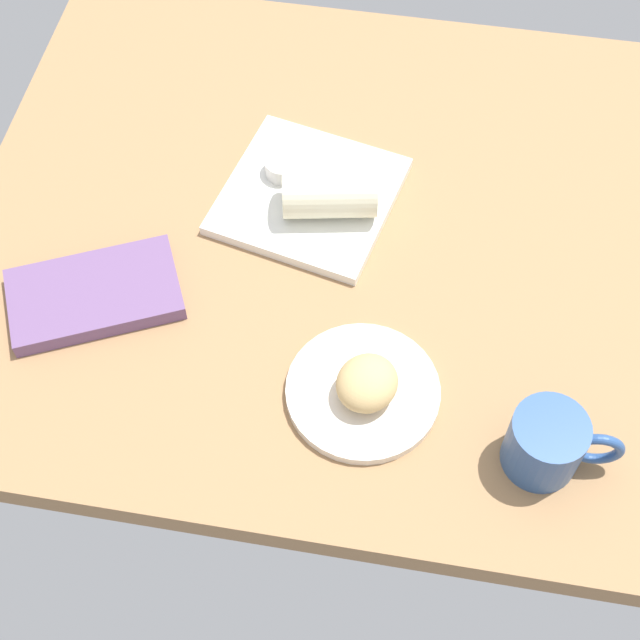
% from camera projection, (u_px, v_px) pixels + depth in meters
% --- Properties ---
extents(dining_table, '(1.10, 0.90, 0.04)m').
position_uv_depth(dining_table, '(362.00, 239.00, 1.31)').
color(dining_table, '#9E754C').
rests_on(dining_table, ground).
extents(round_plate, '(0.19, 0.19, 0.01)m').
position_uv_depth(round_plate, '(363.00, 392.00, 1.15)').
color(round_plate, silver).
rests_on(round_plate, dining_table).
extents(scone_pastry, '(0.10, 0.10, 0.05)m').
position_uv_depth(scone_pastry, '(367.00, 383.00, 1.12)').
color(scone_pastry, tan).
rests_on(scone_pastry, round_plate).
extents(square_plate, '(0.27, 0.27, 0.02)m').
position_uv_depth(square_plate, '(309.00, 196.00, 1.32)').
color(square_plate, white).
rests_on(square_plate, dining_table).
extents(sauce_cup, '(0.05, 0.05, 0.03)m').
position_uv_depth(sauce_cup, '(284.00, 166.00, 1.32)').
color(sauce_cup, silver).
rests_on(sauce_cup, square_plate).
extents(breakfast_wrap, '(0.14, 0.09, 0.07)m').
position_uv_depth(breakfast_wrap, '(330.00, 192.00, 1.27)').
color(breakfast_wrap, beige).
rests_on(breakfast_wrap, square_plate).
extents(book_stack, '(0.25, 0.21, 0.02)m').
position_uv_depth(book_stack, '(94.00, 294.00, 1.22)').
color(book_stack, '#6B4C7A').
rests_on(book_stack, dining_table).
extents(coffee_mug, '(0.14, 0.09, 0.09)m').
position_uv_depth(coffee_mug, '(548.00, 443.00, 1.07)').
color(coffee_mug, '#2D518C').
rests_on(coffee_mug, dining_table).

